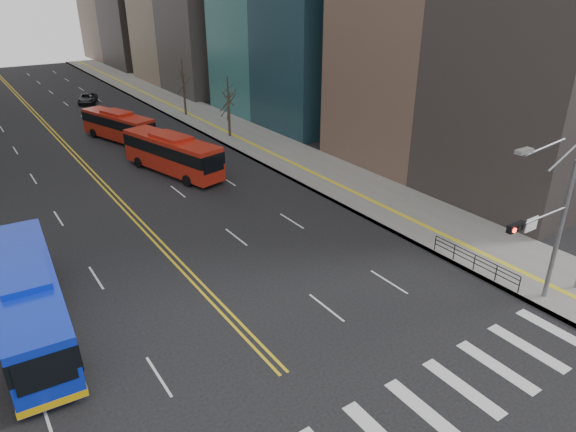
% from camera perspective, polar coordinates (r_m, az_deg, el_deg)
% --- Properties ---
extents(sidewalk_right, '(7.00, 130.00, 0.15)m').
position_cam_1_polar(sidewalk_right, '(63.29, -7.42, 10.01)').
color(sidewalk_right, gray).
rests_on(sidewalk_right, ground).
extents(centerline, '(0.55, 100.00, 0.01)m').
position_cam_1_polar(centerline, '(67.49, -24.96, 8.78)').
color(centerline, gold).
rests_on(centerline, ground).
extents(signal_mast, '(5.37, 0.37, 9.39)m').
position_cam_1_polar(signal_mast, '(28.63, 26.83, -0.92)').
color(signal_mast, gray).
rests_on(signal_mast, ground).
extents(pedestrian_railing, '(0.06, 6.06, 1.02)m').
position_cam_1_polar(pedestrian_railing, '(32.59, 20.03, -4.59)').
color(pedestrian_railing, black).
rests_on(pedestrian_railing, sidewalk_right).
extents(blue_bus, '(3.56, 12.78, 3.66)m').
position_cam_1_polar(blue_bus, '(28.14, -26.75, -8.18)').
color(blue_bus, '#0C25B9').
rests_on(blue_bus, ground).
extents(red_bus_near, '(5.33, 11.57, 3.57)m').
position_cam_1_polar(red_bus_near, '(47.34, -12.77, 6.96)').
color(red_bus_near, red).
rests_on(red_bus_near, ground).
extents(red_bus_far, '(5.17, 10.43, 3.26)m').
position_cam_1_polar(red_bus_far, '(59.05, -18.37, 9.64)').
color(red_bus_far, red).
rests_on(red_bus_far, ground).
extents(car_white, '(2.46, 4.84, 1.52)m').
position_cam_1_polar(car_white, '(28.12, -28.41, -11.42)').
color(car_white, white).
rests_on(car_white, ground).
extents(car_dark_mid, '(1.73, 4.07, 1.37)m').
position_cam_1_polar(car_dark_mid, '(67.19, -18.64, 10.34)').
color(car_dark_mid, black).
rests_on(car_dark_mid, ground).
extents(car_dark_far, '(3.86, 5.36, 1.35)m').
position_cam_1_polar(car_dark_far, '(79.83, -21.38, 12.06)').
color(car_dark_far, black).
rests_on(car_dark_far, ground).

